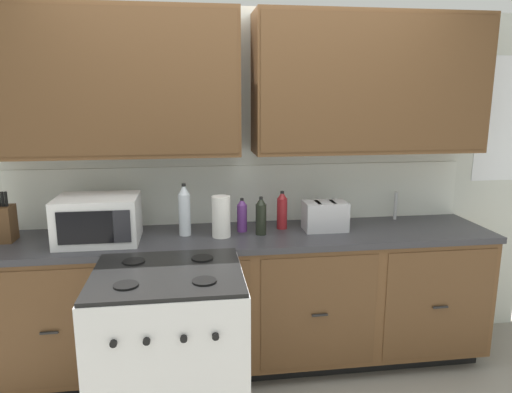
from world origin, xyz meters
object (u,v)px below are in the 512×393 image
at_px(bottle_red, 282,210).
at_px(bottle_violet, 242,215).
at_px(bottle_dark, 261,216).
at_px(bottle_clear, 185,210).
at_px(stove_range, 171,357).
at_px(paper_towel_roll, 221,217).
at_px(toaster, 325,216).
at_px(knife_block, 4,223).
at_px(microwave, 98,219).

bearing_deg(bottle_red, bottle_violet, -173.46).
relative_size(bottle_dark, bottle_clear, 0.74).
xyz_separation_m(stove_range, bottle_red, (0.73, 0.72, 0.58)).
distance_m(paper_towel_roll, bottle_red, 0.43).
xyz_separation_m(toaster, bottle_clear, (-0.91, 0.01, 0.07)).
xyz_separation_m(knife_block, bottle_dark, (1.56, -0.08, 0.01)).
bearing_deg(bottle_clear, paper_towel_roll, -16.11).
bearing_deg(paper_towel_roll, toaster, 4.51).
bearing_deg(toaster, microwave, -177.74).
distance_m(paper_towel_roll, bottle_violet, 0.17).
distance_m(stove_range, bottle_violet, 1.00).
height_order(paper_towel_roll, bottle_dark, paper_towel_roll).
height_order(paper_towel_roll, bottle_red, paper_towel_roll).
xyz_separation_m(paper_towel_roll, bottle_dark, (0.25, 0.01, -0.01)).
bearing_deg(knife_block, microwave, -8.89).
bearing_deg(bottle_red, bottle_dark, -143.39).
xyz_separation_m(microwave, knife_block, (-0.57, 0.09, -0.02)).
height_order(bottle_red, bottle_violet, bottle_red).
bearing_deg(bottle_red, paper_towel_roll, -162.56).
bearing_deg(microwave, stove_range, -53.88).
height_order(toaster, bottle_violet, bottle_violet).
height_order(microwave, bottle_dark, microwave).
relative_size(toaster, bottle_violet, 1.26).
xyz_separation_m(knife_block, bottle_violet, (1.45, 0.01, -0.01)).
relative_size(bottle_red, bottle_clear, 0.77).
bearing_deg(knife_block, bottle_clear, -1.13).
relative_size(microwave, knife_block, 1.55).
bearing_deg(bottle_red, stove_range, -135.18).
distance_m(toaster, paper_towel_roll, 0.69).
relative_size(microwave, bottle_clear, 1.44).
relative_size(stove_range, bottle_violet, 4.28).
xyz_separation_m(stove_range, bottle_clear, (0.09, 0.66, 0.62)).
xyz_separation_m(knife_block, paper_towel_roll, (1.31, -0.09, 0.01)).
bearing_deg(paper_towel_roll, bottle_violet, 34.83).
height_order(microwave, bottle_red, microwave).
relative_size(microwave, toaster, 1.71).
bearing_deg(bottle_clear, bottle_red, 5.75).
bearing_deg(toaster, stove_range, -147.15).
height_order(toaster, bottle_clear, bottle_clear).
distance_m(paper_towel_roll, bottle_clear, 0.24).
distance_m(stove_range, bottle_clear, 0.91).
bearing_deg(stove_range, microwave, 126.12).
bearing_deg(bottle_dark, bottle_red, 36.61).
bearing_deg(bottle_violet, paper_towel_roll, -145.17).
height_order(bottle_dark, bottle_clear, bottle_clear).
bearing_deg(paper_towel_roll, bottle_red, 17.44).
distance_m(bottle_dark, bottle_violet, 0.14).
bearing_deg(paper_towel_roll, stove_range, -117.82).
distance_m(microwave, toaster, 1.43).
relative_size(toaster, bottle_dark, 1.14).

